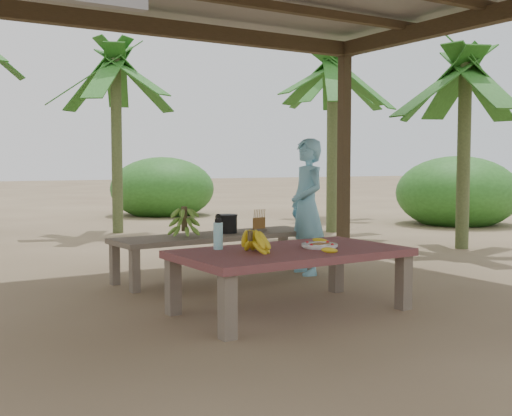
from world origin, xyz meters
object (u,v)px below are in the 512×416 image
bench (217,239)px  work_table (290,258)px  ripe_banana_bunch (250,241)px  woman (307,207)px  plate (320,246)px  cooking_pot (227,224)px  water_flask (218,235)px

bench → work_table: bearing=-101.8°
ripe_banana_bunch → woman: 2.04m
work_table → ripe_banana_bunch: ripe_banana_bunch is taller
work_table → ripe_banana_bunch: (-0.37, -0.00, 0.16)m
plate → woman: size_ratio=0.20×
bench → woman: 1.01m
bench → ripe_banana_bunch: size_ratio=7.45×
cooking_pot → plate: bearing=-93.7°
work_table → woman: 1.79m
ripe_banana_bunch → woman: (1.51, 1.36, 0.13)m
work_table → bench: bearing=80.6°
water_flask → woman: (1.63, 1.05, 0.10)m
bench → plate: size_ratio=7.69×
bench → cooking_pot: 0.20m
work_table → woman: bearing=48.5°
ripe_banana_bunch → cooking_pot: bearing=66.7°
bench → plate: plate is taller
bench → ripe_banana_bunch: ripe_banana_bunch is taller
plate → woman: bearing=57.6°
water_flask → plate: bearing=-24.7°
work_table → ripe_banana_bunch: bearing=179.4°
bench → ripe_banana_bunch: bearing=-113.8°
bench → water_flask: bearing=-121.5°
water_flask → woman: woman is taller
woman → ripe_banana_bunch: bearing=-37.6°
plate → water_flask: water_flask is taller
plate → cooking_pot: (0.11, 1.76, 0.02)m
cooking_pot → woman: (0.77, -0.36, 0.18)m
bench → woman: woman is taller
work_table → woman: size_ratio=1.27×
ripe_banana_bunch → water_flask: size_ratio=1.06×
work_table → woman: (1.14, 1.35, 0.28)m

